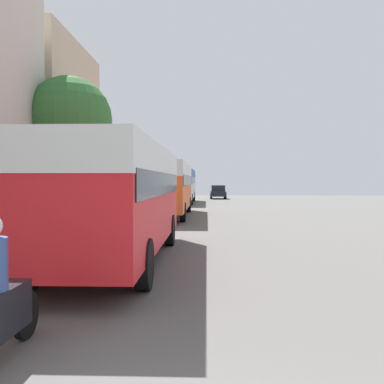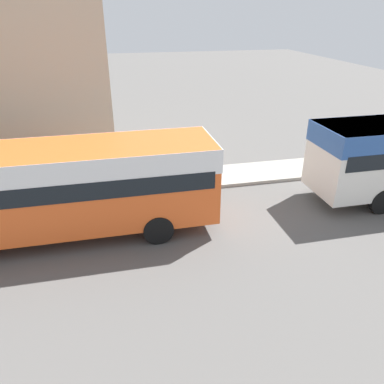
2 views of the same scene
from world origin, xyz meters
name	(u,v)px [view 2 (image 2 of 2)]	position (x,y,z in m)	size (l,w,h in m)	color
building_far_terrace	(10,62)	(-9.07, 21.35, 4.81)	(5.74, 8.53, 9.61)	#BCAD93
bus_following	(46,182)	(-1.65, 23.27, 2.03)	(2.64, 10.92, 3.12)	#EA5B23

